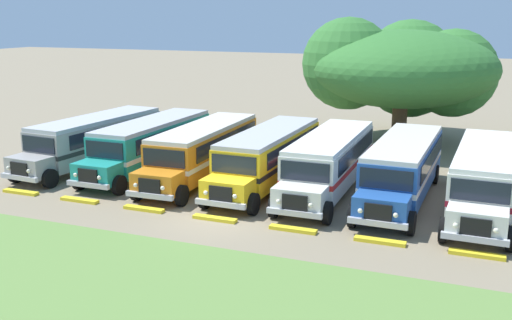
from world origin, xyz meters
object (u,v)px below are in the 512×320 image
Objects in this scene: parked_bus_slot_2 at (203,149)px; parked_bus_slot_6 at (484,176)px; parked_bus_slot_3 at (268,155)px; parked_bus_slot_5 at (403,167)px; parked_bus_slot_0 at (95,138)px; parked_bus_slot_1 at (151,143)px; parked_bus_slot_4 at (329,160)px; broad_shade_tree at (403,68)px.

parked_bus_slot_6 is at bearing 87.56° from parked_bus_slot_2.
parked_bus_slot_3 and parked_bus_slot_5 have the same top height.
parked_bus_slot_0 is 3.70m from parked_bus_slot_1.
parked_bus_slot_4 is 7.28m from parked_bus_slot_6.
parked_bus_slot_4 is at bearing 90.68° from parked_bus_slot_3.
parked_bus_slot_0 is at bearing -138.99° from broad_shade_tree.
parked_bus_slot_0 and parked_bus_slot_1 have the same top height.
parked_bus_slot_5 is at bearing -94.74° from parked_bus_slot_6.
parked_bus_slot_6 is (3.67, -0.38, 0.00)m from parked_bus_slot_5.
parked_bus_slot_4 is 14.17m from broad_shade_tree.
parked_bus_slot_3 is at bearing -90.56° from parked_bus_slot_4.
parked_bus_slot_6 is 0.81× the size of broad_shade_tree.
parked_bus_slot_1 and parked_bus_slot_3 have the same top height.
broad_shade_tree reaches higher than parked_bus_slot_6.
parked_bus_slot_1 is 10.53m from parked_bus_slot_4.
parked_bus_slot_0 is 10.96m from parked_bus_slot_3.
parked_bus_slot_1 is 1.00× the size of parked_bus_slot_5.
parked_bus_slot_3 is at bearing -88.62° from parked_bus_slot_5.
parked_bus_slot_1 and parked_bus_slot_2 have the same top height.
parked_bus_slot_5 is 0.80× the size of broad_shade_tree.
parked_bus_slot_0 and parked_bus_slot_3 have the same top height.
parked_bus_slot_0 is at bearing -90.01° from parked_bus_slot_6.
parked_bus_slot_2 is 1.00× the size of parked_bus_slot_6.
parked_bus_slot_0 is 20.96m from broad_shade_tree.
parked_bus_slot_0 is 1.01× the size of parked_bus_slot_2.
broad_shade_tree reaches higher than parked_bus_slot_3.
broad_shade_tree is at bearing 138.68° from parked_bus_slot_1.
parked_bus_slot_3 is 1.00× the size of parked_bus_slot_4.
parked_bus_slot_3 is 1.00× the size of parked_bus_slot_5.
broad_shade_tree is (1.38, 13.66, 3.49)m from parked_bus_slot_4.
parked_bus_slot_0 is at bearing -86.10° from parked_bus_slot_1.
parked_bus_slot_4 and parked_bus_slot_6 have the same top height.
parked_bus_slot_2 and parked_bus_slot_3 have the same top height.
parked_bus_slot_4 is (10.52, -0.32, 0.00)m from parked_bus_slot_1.
parked_bus_slot_4 is at bearing 88.66° from parked_bus_slot_1.
parked_bus_slot_6 is at bearing 88.31° from parked_bus_slot_1.
parked_bus_slot_1 is at bearing -92.11° from parked_bus_slot_3.
parked_bus_slot_0 is 1.01× the size of parked_bus_slot_1.
parked_bus_slot_3 is at bearing 87.80° from parked_bus_slot_1.
parked_bus_slot_3 is at bearing -90.62° from parked_bus_slot_6.
parked_bus_slot_3 is 0.80× the size of broad_shade_tree.
parked_bus_slot_4 is at bearing 89.31° from parked_bus_slot_2.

